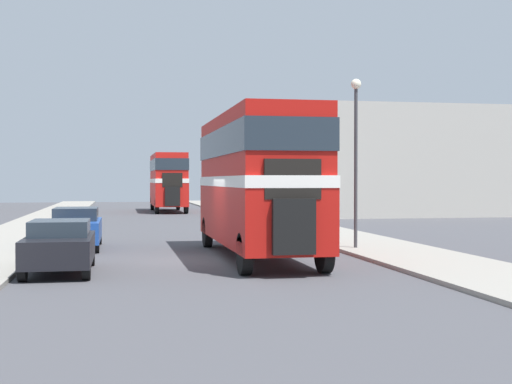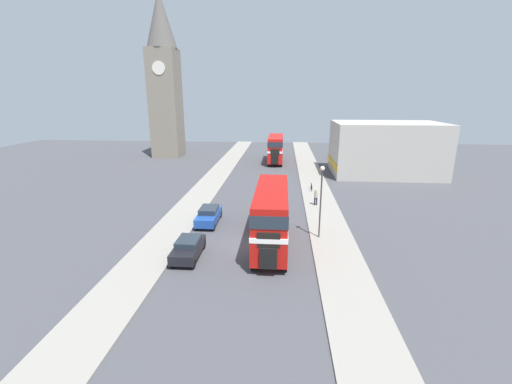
% 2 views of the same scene
% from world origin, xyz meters
% --- Properties ---
extents(ground_plane, '(120.00, 120.00, 0.00)m').
position_xyz_m(ground_plane, '(0.00, 0.00, 0.00)').
color(ground_plane, '#47474C').
extents(sidewalk_right, '(3.50, 120.00, 0.12)m').
position_xyz_m(sidewalk_right, '(6.75, 0.00, 0.06)').
color(sidewalk_right, gray).
rests_on(sidewalk_right, ground_plane).
extents(sidewalk_left, '(3.50, 120.00, 0.12)m').
position_xyz_m(sidewalk_left, '(-6.75, 0.00, 0.06)').
color(sidewalk_left, gray).
rests_on(sidewalk_left, ground_plane).
extents(double_decker_bus, '(2.45, 9.99, 4.49)m').
position_xyz_m(double_decker_bus, '(1.87, 0.25, 2.66)').
color(double_decker_bus, '#B2140F').
rests_on(double_decker_bus, ground_plane).
extents(bus_distant, '(2.44, 9.32, 4.49)m').
position_xyz_m(bus_distant, '(1.39, 34.13, 2.66)').
color(bus_distant, red).
rests_on(bus_distant, ground_plane).
extents(car_parked_near, '(1.71, 3.94, 1.39)m').
position_xyz_m(car_parked_near, '(-3.95, -2.36, 0.73)').
color(car_parked_near, black).
rests_on(car_parked_near, ground_plane).
extents(car_parked_mid, '(1.72, 4.20, 1.47)m').
position_xyz_m(car_parked_mid, '(-3.92, 4.44, 0.76)').
color(car_parked_mid, '#1E479E').
rests_on(car_parked_mid, ground_plane).
extents(pedestrian_walking, '(0.35, 0.35, 1.73)m').
position_xyz_m(pedestrian_walking, '(6.16, 10.20, 1.09)').
color(pedestrian_walking, '#282833').
rests_on(pedestrian_walking, sidewalk_right).
extents(bicycle_on_pavement, '(0.05, 1.76, 0.78)m').
position_xyz_m(bicycle_on_pavement, '(6.20, 16.22, 0.48)').
color(bicycle_on_pavement, black).
rests_on(bicycle_on_pavement, sidewalk_right).
extents(street_lamp, '(0.36, 0.36, 5.86)m').
position_xyz_m(street_lamp, '(5.69, 1.76, 3.96)').
color(street_lamp, '#38383D').
rests_on(street_lamp, sidewalk_right).
extents(church_tower, '(5.24, 5.24, 28.50)m').
position_xyz_m(church_tower, '(-18.85, 38.68, 14.56)').
color(church_tower, gray).
rests_on(church_tower, ground_plane).
extents(shop_building_block, '(15.03, 9.68, 7.50)m').
position_xyz_m(shop_building_block, '(17.42, 26.13, 3.75)').
color(shop_building_block, '#B2ADA3').
rests_on(shop_building_block, ground_plane).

